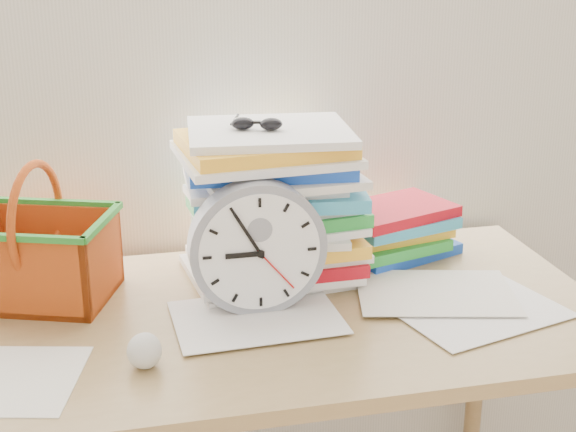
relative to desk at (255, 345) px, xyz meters
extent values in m
cube|color=silver|center=(0.00, 0.38, 0.62)|extent=(2.40, 0.01, 2.50)
cube|color=olive|center=(0.00, 0.00, 0.06)|extent=(1.40, 0.70, 0.03)
cylinder|color=olive|center=(0.65, 0.30, -0.32)|extent=(0.04, 0.04, 0.72)
cylinder|color=gray|center=(0.01, 0.01, 0.21)|extent=(0.27, 0.05, 0.27)
sphere|color=silver|center=(-0.22, -0.17, 0.11)|extent=(0.06, 0.06, 0.06)
camera|label=1|loc=(-0.25, -1.41, 0.78)|focal=50.00mm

